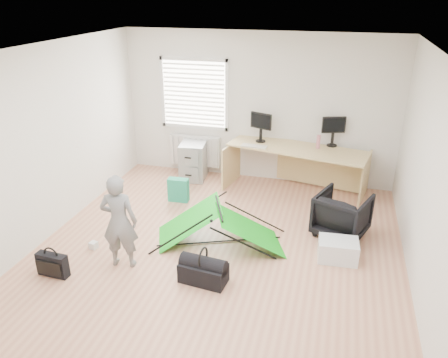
% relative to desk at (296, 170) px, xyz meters
% --- Properties ---
extents(ground, '(5.50, 5.50, 0.00)m').
position_rel_desk_xyz_m(ground, '(-0.80, -2.32, -0.41)').
color(ground, tan).
rests_on(ground, ground).
extents(back_wall, '(5.00, 0.02, 2.70)m').
position_rel_desk_xyz_m(back_wall, '(-0.80, 0.43, 0.94)').
color(back_wall, silver).
rests_on(back_wall, ground).
extents(window, '(1.20, 0.06, 1.20)m').
position_rel_desk_xyz_m(window, '(-2.00, 0.39, 1.14)').
color(window, silver).
rests_on(window, back_wall).
extents(radiator, '(1.00, 0.12, 0.60)m').
position_rel_desk_xyz_m(radiator, '(-2.00, 0.35, 0.04)').
color(radiator, silver).
rests_on(radiator, back_wall).
extents(desk, '(2.50, 1.23, 0.82)m').
position_rel_desk_xyz_m(desk, '(0.00, 0.00, 0.00)').
color(desk, tan).
rests_on(desk, ground).
extents(filing_cabinet, '(0.53, 0.66, 0.71)m').
position_rel_desk_xyz_m(filing_cabinet, '(-1.93, 0.08, -0.05)').
color(filing_cabinet, gray).
rests_on(filing_cabinet, ground).
extents(monitor_left, '(0.41, 0.23, 0.39)m').
position_rel_desk_xyz_m(monitor_left, '(-0.68, 0.16, 0.60)').
color(monitor_left, black).
rests_on(monitor_left, desk).
extents(monitor_right, '(0.41, 0.21, 0.39)m').
position_rel_desk_xyz_m(monitor_right, '(0.57, 0.26, 0.60)').
color(monitor_right, black).
rests_on(monitor_right, desk).
extents(keyboard, '(0.46, 0.19, 0.02)m').
position_rel_desk_xyz_m(keyboard, '(-0.74, -0.14, 0.42)').
color(keyboard, beige).
rests_on(keyboard, desk).
extents(thermos, '(0.07, 0.07, 0.23)m').
position_rel_desk_xyz_m(thermos, '(0.34, 0.07, 0.52)').
color(thermos, '#C8707E').
rests_on(thermos, desk).
extents(office_chair, '(0.90, 0.92, 0.65)m').
position_rel_desk_xyz_m(office_chair, '(0.83, -1.34, -0.08)').
color(office_chair, black).
rests_on(office_chair, ground).
extents(person, '(0.51, 0.38, 1.28)m').
position_rel_desk_xyz_m(person, '(-1.91, -2.89, 0.23)').
color(person, slate).
rests_on(person, ground).
extents(kite, '(1.95, 1.41, 0.55)m').
position_rel_desk_xyz_m(kite, '(-0.83, -2.04, -0.13)').
color(kite, '#11B319').
rests_on(kite, ground).
extents(storage_crate, '(0.54, 0.40, 0.29)m').
position_rel_desk_xyz_m(storage_crate, '(0.82, -2.03, -0.26)').
color(storage_crate, silver).
rests_on(storage_crate, ground).
extents(tote_bag, '(0.35, 0.16, 0.41)m').
position_rel_desk_xyz_m(tote_bag, '(-1.87, -0.94, -0.20)').
color(tote_bag, '#1E966C').
rests_on(tote_bag, ground).
extents(laptop_bag, '(0.42, 0.15, 0.31)m').
position_rel_desk_xyz_m(laptop_bag, '(-2.66, -3.34, -0.25)').
color(laptop_bag, black).
rests_on(laptop_bag, ground).
extents(white_box, '(0.12, 0.12, 0.10)m').
position_rel_desk_xyz_m(white_box, '(-2.50, -2.66, -0.36)').
color(white_box, silver).
rests_on(white_box, ground).
extents(duffel_bag, '(0.61, 0.36, 0.25)m').
position_rel_desk_xyz_m(duffel_bag, '(-0.78, -2.97, -0.28)').
color(duffel_bag, black).
rests_on(duffel_bag, ground).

